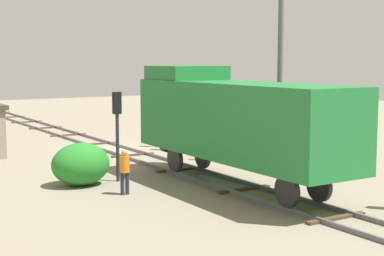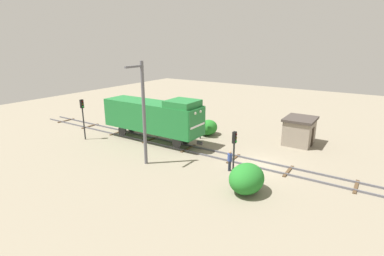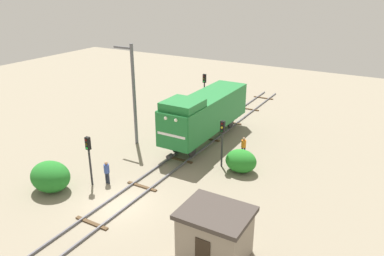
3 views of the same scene
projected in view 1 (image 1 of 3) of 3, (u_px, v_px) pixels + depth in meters
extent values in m
plane|color=gray|center=(114.00, 150.00, 32.99)|extent=(90.00, 90.00, 0.00)
cube|color=#595960|center=(125.00, 147.00, 33.35)|extent=(0.10, 58.46, 0.16)
cube|color=#595960|center=(102.00, 149.00, 32.60)|extent=(0.10, 58.46, 0.16)
cube|color=#4C3823|center=(11.00, 117.00, 51.51)|extent=(2.40, 0.24, 0.09)
cube|color=#4C3823|center=(27.00, 122.00, 47.39)|extent=(2.40, 0.24, 0.09)
cube|color=#4C3823|center=(46.00, 128.00, 43.27)|extent=(2.40, 0.24, 0.09)
cube|color=#4C3823|center=(68.00, 135.00, 39.16)|extent=(2.40, 0.24, 0.09)
cube|color=#4C3823|center=(97.00, 144.00, 35.04)|extent=(2.40, 0.24, 0.09)
cube|color=#4C3823|center=(133.00, 155.00, 30.92)|extent=(2.40, 0.24, 0.09)
cube|color=#4C3823|center=(180.00, 169.00, 26.80)|extent=(2.40, 0.24, 0.09)
cube|color=#4C3823|center=(244.00, 189.00, 22.69)|extent=(2.40, 0.24, 0.09)
cube|color=#4C3823|center=(336.00, 218.00, 18.57)|extent=(2.40, 0.24, 0.09)
cube|color=#1E7233|center=(239.00, 120.00, 22.67)|extent=(2.90, 11.00, 2.90)
cube|color=#1E7233|center=(187.00, 73.00, 25.77)|extent=(2.75, 2.80, 0.60)
cube|color=#1E7233|center=(168.00, 110.00, 27.36)|extent=(2.84, 0.10, 2.84)
cube|color=white|center=(168.00, 114.00, 27.42)|extent=(2.46, 0.06, 0.20)
sphere|color=white|center=(176.00, 86.00, 27.51)|extent=(0.28, 0.28, 0.28)
sphere|color=white|center=(159.00, 86.00, 27.04)|extent=(0.28, 0.28, 0.28)
cylinder|color=#262628|center=(165.00, 148.00, 27.83)|extent=(0.36, 0.50, 0.36)
cylinder|color=#262628|center=(203.00, 156.00, 26.41)|extent=(0.18, 1.10, 1.10)
cylinder|color=#262628|center=(175.00, 159.00, 25.65)|extent=(0.18, 1.10, 1.10)
cylinder|color=#262628|center=(319.00, 186.00, 20.15)|extent=(0.18, 1.10, 1.10)
cylinder|color=#262628|center=(287.00, 191.00, 19.40)|extent=(0.18, 1.10, 1.10)
cylinder|color=#262628|center=(171.00, 116.00, 33.65)|extent=(0.14, 0.14, 3.62)
cube|color=black|center=(171.00, 92.00, 33.49)|extent=(0.32, 0.24, 0.90)
sphere|color=#390606|center=(170.00, 88.00, 33.58)|extent=(0.16, 0.16, 0.16)
sphere|color=#3C3306|center=(170.00, 93.00, 33.61)|extent=(0.16, 0.16, 0.16)
sphere|color=green|center=(170.00, 97.00, 33.64)|extent=(0.16, 0.16, 0.16)
cylinder|color=#262628|center=(117.00, 137.00, 24.22)|extent=(0.14, 0.14, 3.71)
cube|color=black|center=(117.00, 103.00, 24.05)|extent=(0.32, 0.24, 0.90)
sphere|color=#390606|center=(115.00, 96.00, 24.14)|extent=(0.16, 0.16, 0.16)
sphere|color=yellow|center=(115.00, 103.00, 24.17)|extent=(0.16, 0.16, 0.16)
sphere|color=black|center=(116.00, 110.00, 24.20)|extent=(0.16, 0.16, 0.16)
cylinder|color=#262B38|center=(167.00, 142.00, 32.85)|extent=(0.15, 0.15, 0.85)
cylinder|color=#262B38|center=(164.00, 143.00, 32.75)|extent=(0.15, 0.15, 0.85)
cylinder|color=#33478C|center=(165.00, 130.00, 32.72)|extent=(0.38, 0.38, 0.62)
sphere|color=tan|center=(165.00, 122.00, 32.67)|extent=(0.23, 0.23, 0.23)
cylinder|color=#262B38|center=(127.00, 183.00, 22.01)|extent=(0.15, 0.15, 0.85)
cylinder|color=#262B38|center=(122.00, 184.00, 21.91)|extent=(0.15, 0.15, 0.85)
cylinder|color=orange|center=(125.00, 164.00, 21.87)|extent=(0.38, 0.38, 0.62)
sphere|color=tan|center=(124.00, 153.00, 21.82)|extent=(0.23, 0.23, 0.23)
cylinder|color=#595960|center=(280.00, 74.00, 28.08)|extent=(0.28, 0.28, 8.67)
ellipsoid|color=#247B26|center=(81.00, 164.00, 23.53)|extent=(2.36, 1.93, 1.72)
ellipsoid|color=#227426|center=(182.00, 125.00, 36.32)|extent=(2.86, 2.34, 2.08)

